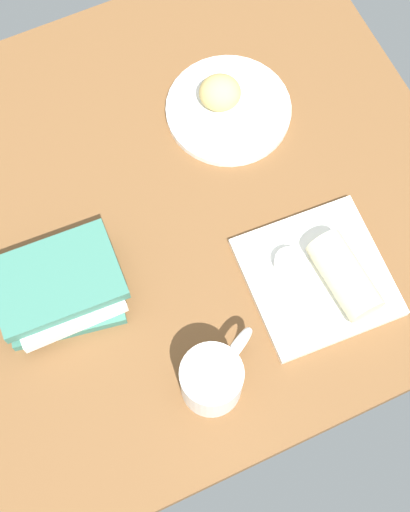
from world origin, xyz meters
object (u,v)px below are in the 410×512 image
Objects in this scene: round_plate at (228,110)px; coffee_mug at (213,378)px; scone_pastry at (220,93)px; breakfast_wrap at (345,276)px; square_plate at (317,277)px; book_stack at (59,287)px; sauce_cup at (289,263)px.

coffee_mug is (-23.65, -44.22, 4.54)cm from round_plate.
scone_pastry is 0.53× the size of breakfast_wrap.
square_plate is 1.60× the size of breakfast_wrap.
scone_pastry is at bearing 29.37° from book_stack.
round_plate is at bearing 82.53° from sauce_cup.
book_stack is 1.49× the size of coffee_mug.
breakfast_wrap is (6.65, -6.22, 1.73)cm from sauce_cup.
sauce_cup is at bearing -95.41° from scone_pastry.
scone_pastry is 0.54× the size of coffee_mug.
book_stack is at bearing 123.65° from coffee_mug.
scone_pastry reaches higher than round_plate.
book_stack is at bearing -150.63° from scone_pastry.
coffee_mug is at bearing -116.29° from scone_pastry.
scone_pastry is 0.36× the size of book_stack.
square_plate reaches higher than round_plate.
sauce_cup is 0.23× the size of book_stack.
round_plate is 1.62× the size of coffee_mug.
square_plate is 25.26cm from coffee_mug.
round_plate is at bearing 89.23° from square_plate.
round_plate is 44.59cm from book_stack.
scone_pastry is at bearing -88.22° from breakfast_wrap.
scone_pastry is 1.53× the size of sauce_cup.
round_plate is 1.01× the size of square_plate.
square_plate is 5.65cm from breakfast_wrap.
breakfast_wrap reaches higher than scone_pastry.
book_stack is at bearing -26.19° from breakfast_wrap.
breakfast_wrap is at bearing -22.93° from book_stack.
round_plate is 50.35cm from coffee_mug.
square_plate is at bearing -90.77° from round_plate.
book_stack is (-35.51, 11.61, 0.52)cm from sauce_cup.
sauce_cup is 0.35× the size of coffee_mug.
breakfast_wrap is at bearing 13.42° from coffee_mug.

